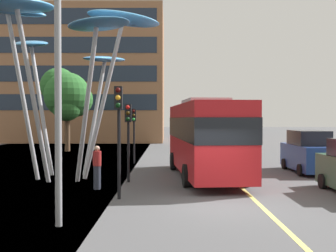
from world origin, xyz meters
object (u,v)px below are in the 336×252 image
traffic_light_kerb_far (127,126)px  street_lamp (69,23)px  traffic_light_island_mid (133,124)px  pedestrian (96,167)px  car_parked_mid (308,153)px  red_bus (204,135)px  leaf_sculpture (62,36)px  traffic_light_kerb_near (118,118)px

traffic_light_kerb_far → street_lamp: size_ratio=0.41×
traffic_light_island_mid → traffic_light_kerb_far: bearing=-87.1°
traffic_light_kerb_far → pedestrian: (-1.09, -1.74, -1.65)m
car_parked_mid → street_lamp: 15.32m
red_bus → traffic_light_kerb_far: (-3.55, -1.55, 0.47)m
red_bus → leaf_sculpture: bearing=-175.0°
traffic_light_kerb_far → traffic_light_island_mid: (-0.38, 7.65, -0.02)m
red_bus → leaf_sculpture: 8.18m
street_lamp → car_parked_mid: bearing=47.1°
traffic_light_island_mid → street_lamp: (-0.42, -15.03, 2.86)m
traffic_light_kerb_near → car_parked_mid: (9.16, 7.22, -1.83)m
traffic_light_kerb_near → street_lamp: street_lamp is taller
street_lamp → pedestrian: (-0.29, 5.64, -4.48)m
traffic_light_kerb_near → traffic_light_island_mid: traffic_light_kerb_near is taller
car_parked_mid → pedestrian: (-10.28, -5.13, -0.15)m
car_parked_mid → pedestrian: car_parked_mid is taller
red_bus → traffic_light_kerb_near: traffic_light_kerb_near is taller
red_bus → leaf_sculpture: (-6.70, -0.59, 4.64)m
pedestrian → traffic_light_kerb_far: bearing=58.1°
red_bus → traffic_light_kerb_near: (-3.51, -5.38, 0.81)m
red_bus → street_lamp: 10.47m
pedestrian → traffic_light_kerb_near: bearing=-61.7°
leaf_sculpture → car_parked_mid: 13.81m
traffic_light_kerb_far → car_parked_mid: bearing=20.2°
street_lamp → pedestrian: bearing=92.9°
leaf_sculpture → pedestrian: size_ratio=5.41×
red_bus → car_parked_mid: red_bus is taller
traffic_light_kerb_near → street_lamp: 4.43m
traffic_light_kerb_far → traffic_light_island_mid: bearing=92.9°
traffic_light_kerb_far → traffic_light_kerb_near: bearing=-89.4°
leaf_sculpture → street_lamp: size_ratio=1.11×
pedestrian → car_parked_mid: bearing=26.5°
traffic_light_kerb_far → car_parked_mid: 9.92m
traffic_light_kerb_near → traffic_light_kerb_far: size_ratio=1.14×
traffic_light_kerb_near → car_parked_mid: traffic_light_kerb_near is taller
traffic_light_island_mid → red_bus: bearing=-57.2°
traffic_light_kerb_near → traffic_light_island_mid: (-0.42, 11.47, -0.36)m
car_parked_mid → street_lamp: (-10.00, -10.77, 4.33)m
traffic_light_kerb_far → leaf_sculpture: bearing=163.1°
traffic_light_kerb_near → pedestrian: bearing=118.3°
traffic_light_island_mid → car_parked_mid: bearing=-24.0°
leaf_sculpture → traffic_light_island_mid: leaf_sculpture is taller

